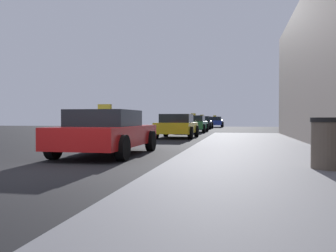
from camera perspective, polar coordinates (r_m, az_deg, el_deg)
ground_plane at (r=7.42m, az=-16.84°, el=-6.84°), size 80.00×80.00×0.00m
sidewalk at (r=6.58m, az=15.92°, el=-7.21°), size 4.00×32.00×0.15m
trash_bin at (r=6.88m, az=24.46°, el=-2.47°), size 0.67×0.67×0.90m
car_red at (r=10.27m, az=-9.70°, el=-0.96°), size 2.05×4.39×1.43m
car_yellow at (r=19.19m, az=1.47°, el=0.04°), size 2.00×4.02×1.27m
car_green at (r=27.42m, az=4.09°, el=0.39°), size 2.04×4.21×1.43m
car_black at (r=36.50m, az=5.46°, el=0.58°), size 2.07×4.56×1.43m
car_blue at (r=44.05m, az=7.47°, el=0.68°), size 2.03×4.27×1.43m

